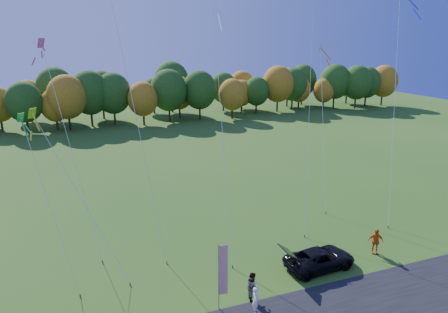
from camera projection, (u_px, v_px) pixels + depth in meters
name	position (u px, v px, depth m)	size (l,w,h in m)	color
ground	(257.00, 289.00, 24.93)	(160.00, 160.00, 0.00)	#265316
tree_line	(132.00, 123.00, 74.35)	(116.00, 12.00, 10.00)	#1E4711
black_suv	(320.00, 259.00, 27.10)	(2.28, 4.95, 1.38)	black
person_tailgate_a	(256.00, 300.00, 22.58)	(0.60, 0.39, 1.63)	white
person_tailgate_b	(252.00, 286.00, 23.77)	(0.86, 0.67, 1.77)	gray
person_east	(375.00, 241.00, 28.87)	(1.12, 0.47, 1.92)	#D46214
feather_flag	(222.00, 269.00, 22.48)	(0.55, 0.13, 4.17)	#999999
kite_delta_blue	(124.00, 61.00, 27.97)	(4.30, 11.04, 27.70)	#4C3F33
kite_parafoil_orange	(311.00, 66.00, 33.77)	(7.92, 11.43, 26.04)	#4C3F33
kite_delta_red	(221.00, 107.00, 28.64)	(2.88, 9.55, 20.64)	#4C3F33
kite_parafoil_rainbow	(395.00, 101.00, 34.62)	(7.07, 8.30, 20.02)	#4C3F33
kite_diamond_yellow	(80.00, 196.00, 25.68)	(5.45, 6.56, 11.05)	#4C3F33
kite_diamond_green	(49.00, 202.00, 25.17)	(3.15, 6.96, 10.68)	#4C3F33
kite_diamond_white	(323.00, 126.00, 36.73)	(3.03, 6.77, 15.16)	#4C3F33
kite_diamond_pink	(71.00, 149.00, 28.42)	(3.24, 7.57, 15.46)	#4C3F33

